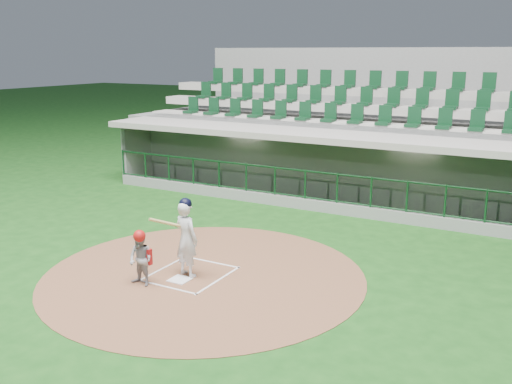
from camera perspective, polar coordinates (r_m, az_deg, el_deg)
ground at (r=13.27m, az=-5.82°, el=-7.78°), size 120.00×120.00×0.00m
dirt_circle at (r=12.96m, az=-5.22°, el=-8.29°), size 7.20×7.20×0.01m
home_plate at (r=12.74m, az=-7.63°, el=-8.68°), size 0.43×0.43×0.02m
batter_box_chalk at (r=13.04m, az=-6.58°, el=-8.13°), size 1.55×1.80×0.01m
dugout_structure at (r=19.65m, az=7.38°, el=2.24°), size 16.40×3.70×3.00m
seating_deck at (r=22.43m, az=10.18°, el=4.78°), size 17.00×6.72×5.15m
batter at (r=12.67m, az=-6.99°, el=-4.52°), size 0.89×0.91×1.79m
catcher at (r=12.42m, az=-11.46°, el=-6.50°), size 0.60×0.48×1.23m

